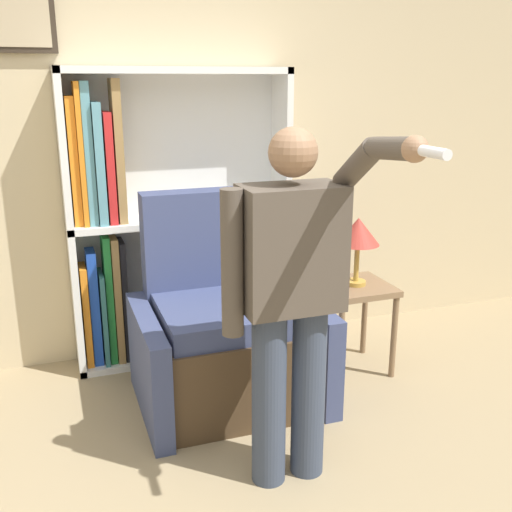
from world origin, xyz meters
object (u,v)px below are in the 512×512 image
object	(u,v)px
bookcase	(151,222)
person_standing	(292,292)
side_table	(355,301)
table_lamp	(358,234)
armchair	(226,334)

from	to	relation	value
bookcase	person_standing	world-z (taller)	bookcase
person_standing	side_table	distance (m)	1.23
bookcase	table_lamp	distance (m)	1.25
armchair	table_lamp	world-z (taller)	armchair
person_standing	table_lamp	world-z (taller)	person_standing
person_standing	bookcase	bearing A→B (deg)	103.40
bookcase	side_table	xyz separation A→B (m)	(1.11, -0.57, -0.45)
bookcase	person_standing	xyz separation A→B (m)	(0.34, -1.42, -0.01)
bookcase	person_standing	size ratio (longest dim) A/B	1.16
person_standing	table_lamp	size ratio (longest dim) A/B	3.81
bookcase	side_table	size ratio (longest dim) A/B	3.27
armchair	bookcase	bearing A→B (deg)	114.72
side_table	person_standing	bearing A→B (deg)	-132.40
side_table	table_lamp	xyz separation A→B (m)	(0.00, -0.00, 0.42)
armchair	side_table	size ratio (longest dim) A/B	2.07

